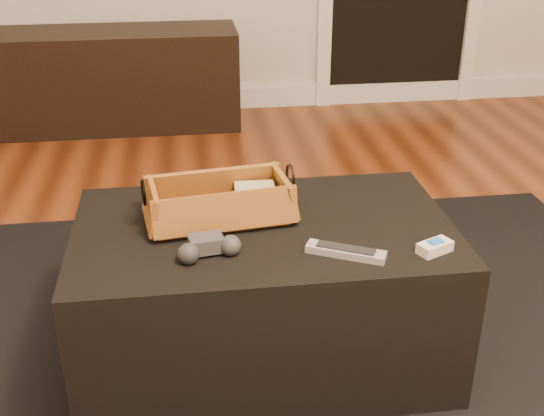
{
  "coord_description": "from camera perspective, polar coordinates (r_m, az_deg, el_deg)",
  "views": [
    {
      "loc": [
        0.01,
        -1.23,
        1.26
      ],
      "look_at": [
        0.22,
        0.34,
        0.49
      ],
      "focal_mm": 45.0,
      "sensor_mm": 36.0,
      "label": 1
    }
  ],
  "objects": [
    {
      "name": "area_rug",
      "position": [
        1.99,
        -0.47,
        -13.07
      ],
      "size": [
        2.6,
        2.0,
        0.01
      ],
      "primitive_type": "cube",
      "color": "black",
      "rests_on": "floor"
    },
    {
      "name": "tv_remote",
      "position": [
        1.81,
        -4.91,
        -0.51
      ],
      "size": [
        0.21,
        0.09,
        0.02
      ],
      "primitive_type": "cube",
      "rotation": [
        0.0,
        0.0,
        0.24
      ],
      "color": "black",
      "rests_on": "wicker_basket"
    },
    {
      "name": "game_controller",
      "position": [
        1.65,
        -5.35,
        -3.28
      ],
      "size": [
        0.17,
        0.11,
        0.05
      ],
      "color": "#353538",
      "rests_on": "ottoman"
    },
    {
      "name": "media_cabinet",
      "position": [
        3.89,
        -13.01,
        10.47
      ],
      "size": [
        1.34,
        0.45,
        0.52
      ],
      "primitive_type": "cube",
      "color": "black",
      "rests_on": "floor"
    },
    {
      "name": "baseboard",
      "position": [
        4.14,
        -7.57,
        8.93
      ],
      "size": [
        5.0,
        0.04,
        0.12
      ],
      "primitive_type": "cube",
      "color": "white",
      "rests_on": "floor"
    },
    {
      "name": "cream_gadget",
      "position": [
        1.72,
        13.46,
        -3.19
      ],
      "size": [
        0.1,
        0.08,
        0.03
      ],
      "color": "beige",
      "rests_on": "ottoman"
    },
    {
      "name": "ottoman",
      "position": [
        1.91,
        -0.68,
        -7.08
      ],
      "size": [
        1.0,
        0.6,
        0.42
      ],
      "primitive_type": "cube",
      "color": "black",
      "rests_on": "area_rug"
    },
    {
      "name": "cloth_bundle",
      "position": [
        1.86,
        -1.45,
        1.04
      ],
      "size": [
        0.11,
        0.08,
        0.06
      ],
      "primitive_type": "cube",
      "rotation": [
        0.0,
        0.0,
        -0.04
      ],
      "color": "tan",
      "rests_on": "wicker_basket"
    },
    {
      "name": "silver_remote",
      "position": [
        1.67,
        6.2,
        -3.64
      ],
      "size": [
        0.19,
        0.13,
        0.02
      ],
      "color": "#A0A2A7",
      "rests_on": "ottoman"
    },
    {
      "name": "wicker_basket",
      "position": [
        1.82,
        -4.41,
        0.38
      ],
      "size": [
        0.42,
        0.26,
        0.14
      ],
      "color": "#B16128",
      "rests_on": "ottoman"
    }
  ]
}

